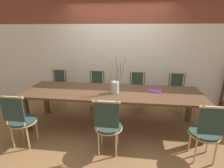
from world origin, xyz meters
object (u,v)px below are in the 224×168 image
(chair_near_center, at_px, (206,131))
(chair_far_center, at_px, (137,90))
(book_stack, at_px, (155,91))
(vase_centerpiece, at_px, (115,87))
(dining_table, at_px, (112,95))

(chair_near_center, xyz_separation_m, chair_far_center, (-0.97, 1.61, 0.00))
(book_stack, bearing_deg, vase_centerpiece, -167.04)
(vase_centerpiece, bearing_deg, dining_table, 132.95)
(chair_near_center, bearing_deg, book_stack, 125.41)
(chair_near_center, bearing_deg, chair_far_center, 121.22)
(vase_centerpiece, bearing_deg, chair_far_center, 63.85)
(dining_table, distance_m, chair_far_center, 0.96)
(chair_near_center, distance_m, book_stack, 1.14)
(dining_table, relative_size, chair_near_center, 3.57)
(book_stack, bearing_deg, dining_table, -172.87)
(chair_near_center, relative_size, book_stack, 3.73)
(dining_table, relative_size, vase_centerpiece, 4.79)
(chair_far_center, xyz_separation_m, vase_centerpiece, (-0.43, -0.88, 0.37))
(dining_table, distance_m, chair_near_center, 1.69)
(dining_table, relative_size, book_stack, 13.32)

